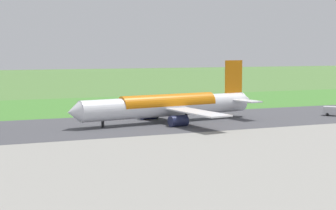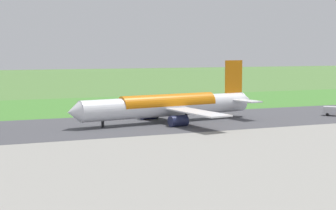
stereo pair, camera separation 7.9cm
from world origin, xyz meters
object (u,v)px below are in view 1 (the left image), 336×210
airliner_main (169,105)px  traffic_cone_orange (174,104)px  service_truck_fuel (333,111)px  no_stopping_sign (191,101)px

airliner_main → traffic_cone_orange: size_ratio=98.27×
traffic_cone_orange → service_truck_fuel: bearing=122.9°
airliner_main → traffic_cone_orange: airliner_main is taller
no_stopping_sign → service_truck_fuel: bearing=120.9°
no_stopping_sign → traffic_cone_orange: no_stopping_sign is taller
airliner_main → traffic_cone_orange: bearing=-114.4°
traffic_cone_orange → airliner_main: bearing=65.6°
airliner_main → service_truck_fuel: bearing=173.4°
airliner_main → service_truck_fuel: size_ratio=9.07×
service_truck_fuel → traffic_cone_orange: service_truck_fuel is taller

